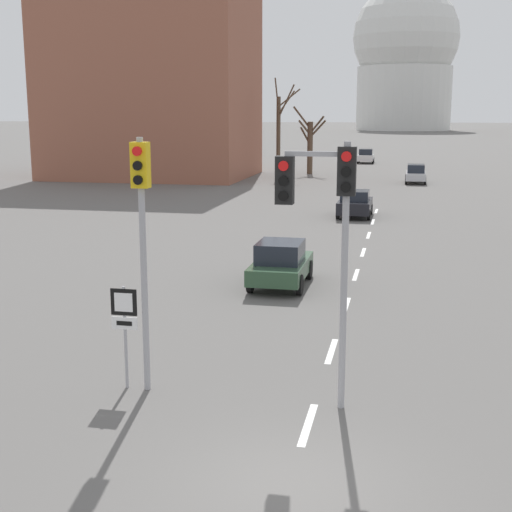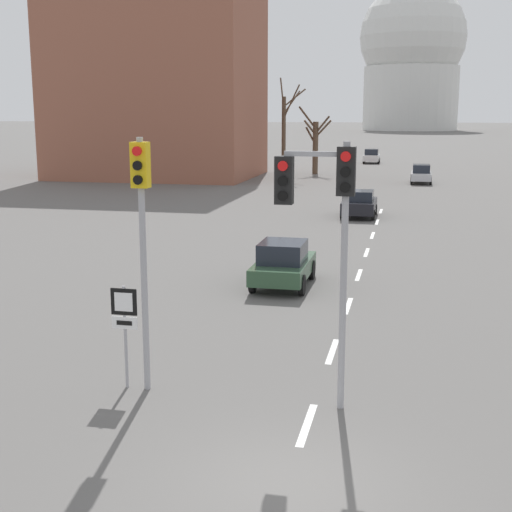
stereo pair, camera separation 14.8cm
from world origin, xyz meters
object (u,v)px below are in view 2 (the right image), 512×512
at_px(sedan_near_left, 283,263).
at_px(sedan_mid_centre, 372,156).
at_px(traffic_signal_centre_tall, 324,210).
at_px(traffic_signal_near_left, 142,218).
at_px(route_sign_post, 125,319).
at_px(sedan_near_right, 421,174).
at_px(sedan_far_left, 359,204).

height_order(sedan_near_left, sedan_mid_centre, sedan_mid_centre).
height_order(traffic_signal_centre_tall, sedan_mid_centre, traffic_signal_centre_tall).
height_order(traffic_signal_near_left, route_sign_post, traffic_signal_near_left).
bearing_deg(sedan_mid_centre, traffic_signal_centre_tall, -87.47).
relative_size(traffic_signal_centre_tall, sedan_near_right, 1.30).
height_order(sedan_mid_centre, sedan_far_left, sedan_mid_centre).
distance_m(sedan_near_left, sedan_near_right, 39.18).
bearing_deg(route_sign_post, traffic_signal_centre_tall, -1.35).
height_order(traffic_signal_centre_tall, route_sign_post, traffic_signal_centre_tall).
relative_size(sedan_near_left, sedan_near_right, 0.92).
bearing_deg(sedan_mid_centre, sedan_far_left, -87.57).
bearing_deg(sedan_near_left, sedan_mid_centre, 90.51).
xyz_separation_m(sedan_near_left, sedan_mid_centre, (-0.55, 62.48, 0.01)).
bearing_deg(sedan_far_left, traffic_signal_near_left, -95.40).
height_order(sedan_near_left, sedan_near_right, sedan_near_right).
distance_m(sedan_near_right, sedan_far_left, 21.61).
distance_m(traffic_signal_near_left, sedan_near_left, 10.61).
distance_m(traffic_signal_near_left, sedan_near_right, 49.44).
bearing_deg(traffic_signal_near_left, route_sign_post, -178.71).
distance_m(traffic_signal_centre_tall, sedan_mid_centre, 72.83).
bearing_deg(traffic_signal_near_left, sedan_mid_centre, 89.44).
height_order(traffic_signal_centre_tall, sedan_near_left, traffic_signal_centre_tall).
bearing_deg(sedan_mid_centre, traffic_signal_near_left, -90.56).
xyz_separation_m(route_sign_post, sedan_near_left, (1.74, 10.10, -0.77)).
bearing_deg(traffic_signal_centre_tall, traffic_signal_near_left, 178.32).
xyz_separation_m(traffic_signal_near_left, sedan_near_left, (1.26, 10.09, -3.04)).
distance_m(route_sign_post, sedan_far_left, 27.85).
height_order(sedan_near_right, sedan_mid_centre, sedan_mid_centre).
relative_size(route_sign_post, sedan_mid_centre, 0.61).
bearing_deg(sedan_near_right, sedan_mid_centre, 103.34).
distance_m(sedan_near_right, sedan_mid_centre, 24.28).
bearing_deg(traffic_signal_near_left, sedan_far_left, 84.60).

